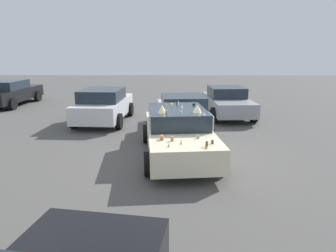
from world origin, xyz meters
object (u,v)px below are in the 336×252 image
at_px(parked_sedan_near_right, 227,102).
at_px(parked_sedan_row_back_far, 182,112).
at_px(parked_sedan_far_right, 104,105).
at_px(art_car_decorated, 178,132).
at_px(parked_sedan_far_left, 9,93).

bearing_deg(parked_sedan_near_right, parked_sedan_row_back_far, -44.21).
distance_m(parked_sedan_row_back_far, parked_sedan_far_right, 3.58).
bearing_deg(art_car_decorated, parked_sedan_far_right, -149.47).
height_order(parked_sedan_row_back_far, parked_sedan_far_right, parked_sedan_far_right).
distance_m(parked_sedan_near_right, parked_sedan_row_back_far, 3.39).
bearing_deg(parked_sedan_far_right, art_car_decorated, -141.00).
height_order(parked_sedan_near_right, parked_sedan_row_back_far, parked_sedan_row_back_far).
height_order(art_car_decorated, parked_sedan_far_left, art_car_decorated).
xyz_separation_m(parked_sedan_row_back_far, parked_sedan_far_right, (1.28, 3.34, 0.05)).
relative_size(art_car_decorated, parked_sedan_near_right, 1.10).
xyz_separation_m(art_car_decorated, parked_sedan_row_back_far, (2.99, -0.22, -0.00)).
height_order(parked_sedan_far_left, parked_sedan_far_right, parked_sedan_far_right).
xyz_separation_m(art_car_decorated, parked_sedan_near_right, (5.55, -2.45, -0.01)).
distance_m(art_car_decorated, parked_sedan_far_left, 12.57).
bearing_deg(parked_sedan_near_right, parked_sedan_far_left, -106.75).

